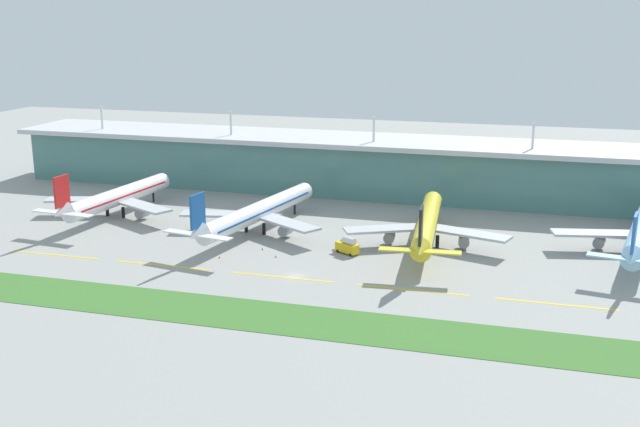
# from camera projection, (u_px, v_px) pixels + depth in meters

# --- Properties ---
(ground_plane) EXTENTS (600.00, 600.00, 0.00)m
(ground_plane) POSITION_uv_depth(u_px,v_px,m) (295.00, 276.00, 201.11)
(ground_plane) COLOR gray
(terminal_building) EXTENTS (288.00, 34.00, 29.75)m
(terminal_building) POSITION_uv_depth(u_px,v_px,m) (376.00, 166.00, 289.95)
(terminal_building) COLOR slate
(terminal_building) RESTS_ON ground
(airliner_nearest) EXTENTS (48.58, 62.90, 18.90)m
(airliner_nearest) POSITION_uv_depth(u_px,v_px,m) (117.00, 197.00, 258.90)
(airliner_nearest) COLOR white
(airliner_nearest) RESTS_ON ground
(airliner_near_middle) EXTENTS (48.09, 72.09, 18.90)m
(airliner_near_middle) POSITION_uv_depth(u_px,v_px,m) (257.00, 212.00, 239.50)
(airliner_near_middle) COLOR white
(airliner_near_middle) RESTS_ON ground
(airliner_far_middle) EXTENTS (48.61, 68.43, 18.90)m
(airliner_far_middle) POSITION_uv_depth(u_px,v_px,m) (427.00, 224.00, 225.87)
(airliner_far_middle) COLOR yellow
(airliner_far_middle) RESTS_ON ground
(taxiway_stripe_west) EXTENTS (28.00, 0.70, 0.04)m
(taxiway_stripe_west) POSITION_uv_depth(u_px,v_px,m) (54.00, 255.00, 218.58)
(taxiway_stripe_west) COLOR yellow
(taxiway_stripe_west) RESTS_ON ground
(taxiway_stripe_mid_west) EXTENTS (28.00, 0.70, 0.04)m
(taxiway_stripe_mid_west) POSITION_uv_depth(u_px,v_px,m) (163.00, 266.00, 209.36)
(taxiway_stripe_mid_west) COLOR yellow
(taxiway_stripe_mid_west) RESTS_ON ground
(taxiway_stripe_centre) EXTENTS (28.00, 0.70, 0.04)m
(taxiway_stripe_centre) POSITION_uv_depth(u_px,v_px,m) (282.00, 277.00, 200.13)
(taxiway_stripe_centre) COLOR yellow
(taxiway_stripe_centre) RESTS_ON ground
(taxiway_stripe_mid_east) EXTENTS (28.00, 0.70, 0.04)m
(taxiway_stripe_mid_east) POSITION_uv_depth(u_px,v_px,m) (412.00, 290.00, 190.90)
(taxiway_stripe_mid_east) COLOR yellow
(taxiway_stripe_mid_east) RESTS_ON ground
(taxiway_stripe_east) EXTENTS (28.00, 0.70, 0.04)m
(taxiway_stripe_east) POSITION_uv_depth(u_px,v_px,m) (555.00, 304.00, 181.68)
(taxiway_stripe_east) COLOR yellow
(taxiway_stripe_east) RESTS_ON ground
(grass_verge) EXTENTS (300.00, 18.00, 0.10)m
(grass_verge) POSITION_uv_depth(u_px,v_px,m) (256.00, 315.00, 174.88)
(grass_verge) COLOR #3D702D
(grass_verge) RESTS_ON ground
(fuel_truck) EXTENTS (7.54, 5.85, 4.95)m
(fuel_truck) POSITION_uv_depth(u_px,v_px,m) (348.00, 246.00, 219.11)
(fuel_truck) COLOR gold
(fuel_truck) RESTS_ON ground
(safety_cone_left_wingtip) EXTENTS (0.56, 0.56, 0.70)m
(safety_cone_left_wingtip) POSITION_uv_depth(u_px,v_px,m) (262.00, 249.00, 223.06)
(safety_cone_left_wingtip) COLOR orange
(safety_cone_left_wingtip) RESTS_ON ground
(safety_cone_nose_front) EXTENTS (0.56, 0.56, 0.70)m
(safety_cone_nose_front) POSITION_uv_depth(u_px,v_px,m) (276.00, 256.00, 216.29)
(safety_cone_nose_front) COLOR orange
(safety_cone_nose_front) RESTS_ON ground
(safety_cone_right_wingtip) EXTENTS (0.56, 0.56, 0.70)m
(safety_cone_right_wingtip) POSITION_uv_depth(u_px,v_px,m) (219.00, 257.00, 215.54)
(safety_cone_right_wingtip) COLOR orange
(safety_cone_right_wingtip) RESTS_ON ground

